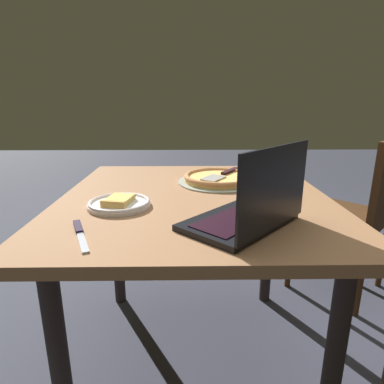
% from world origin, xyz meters
% --- Properties ---
extents(ground_plane, '(12.00, 12.00, 0.00)m').
position_xyz_m(ground_plane, '(0.00, 0.00, 0.00)').
color(ground_plane, '#393B49').
extents(dining_table, '(1.02, 1.11, 0.75)m').
position_xyz_m(dining_table, '(0.00, 0.00, 0.66)').
color(dining_table, '#8E6240').
rests_on(dining_table, ground_plane).
extents(laptop, '(0.40, 0.40, 0.24)m').
position_xyz_m(laptop, '(0.15, -0.33, 0.81)').
color(laptop, black).
rests_on(laptop, dining_table).
extents(pizza_plate, '(0.22, 0.22, 0.04)m').
position_xyz_m(pizza_plate, '(-0.26, -0.14, 0.77)').
color(pizza_plate, silver).
rests_on(pizza_plate, dining_table).
extents(pizza_tray, '(0.36, 0.36, 0.04)m').
position_xyz_m(pizza_tray, '(0.11, 0.19, 0.77)').
color(pizza_tray, '#9DA99A').
rests_on(pizza_tray, dining_table).
extents(table_knife, '(0.11, 0.21, 0.01)m').
position_xyz_m(table_knife, '(-0.33, -0.37, 0.76)').
color(table_knife, '#B5BCC8').
rests_on(table_knife, dining_table).
extents(chair_near, '(0.62, 0.62, 0.92)m').
position_xyz_m(chair_near, '(0.92, 0.48, 0.53)').
color(chair_near, '#3E2613').
rests_on(chair_near, ground_plane).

